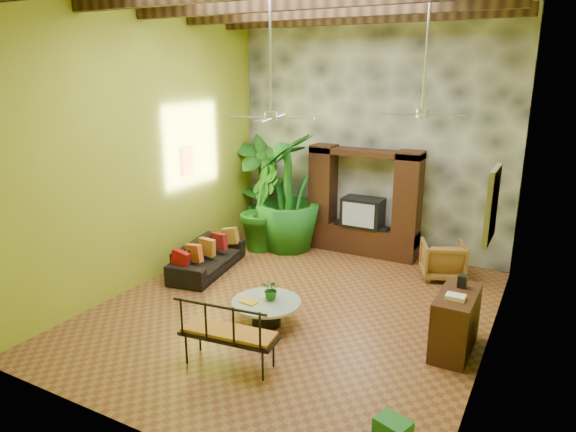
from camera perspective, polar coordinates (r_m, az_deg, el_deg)
The scene contains 22 objects.
ground at distance 8.73m, azimuth 0.76°, elevation -10.23°, with size 7.00×7.00×0.00m, color brown.
back_wall at distance 11.14m, azimuth 9.32°, elevation 8.76°, with size 6.00×0.02×5.00m, color #9BA425.
left_wall at distance 9.70m, azimuth -15.21°, elevation 7.38°, with size 0.02×7.00×5.00m, color #9BA425.
right_wall at distance 7.10m, azimuth 22.85°, elevation 3.73°, with size 0.02×7.00×5.00m, color #9BA425.
stone_accent_wall at distance 11.08m, azimuth 9.21°, elevation 8.72°, with size 5.98×0.10×4.98m, color #3E4046.
ceiling_beams at distance 7.89m, azimuth 0.90°, elevation 22.70°, with size 5.95×5.36×0.22m.
entertainment_center at distance 11.10m, azimuth 8.34°, elevation 0.68°, with size 2.40×0.55×2.30m.
ceiling_fan_front at distance 7.60m, azimuth -1.95°, elevation 12.55°, with size 1.28×1.28×1.86m.
ceiling_fan_back at distance 8.41m, azimuth 14.77°, elevation 12.37°, with size 1.28×1.28×1.86m.
wall_art_mask at distance 10.47m, azimuth -11.14°, elevation 6.01°, with size 0.06×0.32×0.55m, color orange.
wall_art_painting at distance 6.56m, azimuth 21.74°, elevation 1.14°, with size 0.06×0.70×0.90m, color #256088.
sofa at distance 10.28m, azimuth -8.93°, elevation -4.53°, with size 1.98×0.78×0.58m, color black.
wicker_armchair at distance 10.26m, azimuth 16.81°, elevation -4.68°, with size 0.77×0.79×0.72m, color olive.
tall_plant_a at distance 12.12m, azimuth -2.96°, elevation 3.45°, with size 1.30×0.88×2.47m, color #1F5E18.
tall_plant_b at distance 11.30m, azimuth -3.13°, elevation 0.99°, with size 1.04×0.84×1.89m, color #1D641A.
tall_plant_c at distance 11.15m, azimuth -0.01°, elevation 2.63°, with size 1.44×1.44×2.57m, color #19621B.
coffee_table at distance 8.12m, azimuth -2.41°, elevation -10.35°, with size 1.08×1.08×0.40m.
centerpiece_plant at distance 8.04m, azimuth -1.83°, elevation -8.16°, with size 0.31×0.27×0.34m, color #195A17.
yellow_tray at distance 8.02m, azimuth -4.34°, elevation -9.49°, with size 0.25×0.18×0.03m, color yellow.
iron_bench at distance 6.95m, azimuth -6.96°, elevation -12.53°, with size 1.37×0.65×0.57m.
side_console at distance 7.71m, azimuth 18.11°, elevation -11.16°, with size 0.49×1.10×0.88m, color #3E1A13.
green_bin at distance 5.99m, azimuth 11.55°, elevation -22.50°, with size 0.35×0.27×0.31m, color #1D6D2A.
Camera 1 is at (3.63, -6.94, 3.84)m, focal length 32.00 mm.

